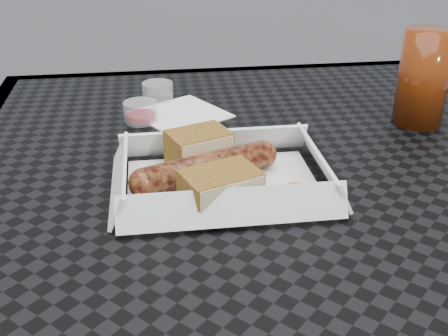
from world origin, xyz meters
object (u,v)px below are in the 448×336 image
object	(u,v)px
patio_table	(261,208)
bratwurst	(206,168)
food_tray	(223,185)
drink_glass	(423,78)

from	to	relation	value
patio_table	bratwurst	xyz separation A→B (m)	(-0.08, -0.06, 0.10)
food_tray	patio_table	bearing A→B (deg)	48.38
patio_table	food_tray	bearing A→B (deg)	-131.62
bratwurst	drink_glass	xyz separation A→B (m)	(0.33, 0.15, 0.05)
bratwurst	patio_table	bearing A→B (deg)	37.13
patio_table	food_tray	xyz separation A→B (m)	(-0.06, -0.07, 0.08)
food_tray	bratwurst	bearing A→B (deg)	154.34
patio_table	bratwurst	world-z (taller)	bratwurst
food_tray	drink_glass	bearing A→B (deg)	26.64
patio_table	bratwurst	bearing A→B (deg)	-142.87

